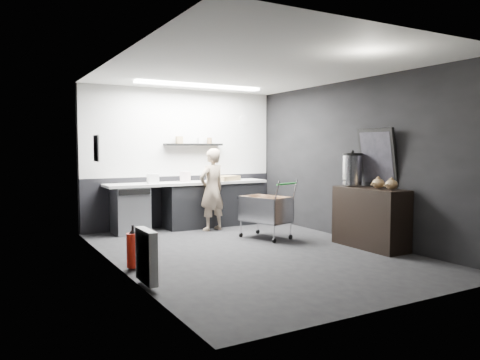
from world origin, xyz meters
TOP-DOWN VIEW (x-y plane):
  - floor at (0.00, 0.00)m, footprint 5.50×5.50m
  - ceiling at (0.00, 0.00)m, footprint 5.50×5.50m
  - wall_back at (0.00, 2.75)m, footprint 5.50×0.00m
  - wall_front at (0.00, -2.75)m, footprint 5.50×0.00m
  - wall_left at (-2.00, 0.00)m, footprint 0.00×5.50m
  - wall_right at (2.00, 0.00)m, footprint 0.00×5.50m
  - kitchen_wall_panel at (0.00, 2.73)m, footprint 3.95×0.02m
  - dado_panel at (0.00, 2.73)m, footprint 3.95×0.02m
  - floating_shelf at (0.20, 2.62)m, footprint 1.20×0.22m
  - wall_clock at (1.40, 2.72)m, footprint 0.20×0.03m
  - poster at (-1.98, 1.30)m, footprint 0.02×0.30m
  - poster_red_band at (-1.98, 1.30)m, footprint 0.02×0.22m
  - radiator at (-1.94, -0.90)m, footprint 0.10×0.50m
  - ceiling_strip at (0.00, 1.85)m, footprint 2.40×0.20m
  - prep_counter at (0.14, 2.42)m, footprint 3.20×0.61m
  - person at (0.28, 1.97)m, footprint 0.64×0.50m
  - shopping_cart at (0.74, 0.82)m, footprint 0.78×1.04m
  - sideboard at (1.76, -0.60)m, footprint 0.53×1.25m
  - fire_extinguisher at (-1.85, -0.09)m, footprint 0.16×0.16m
  - cardboard_box at (0.80, 2.37)m, footprint 0.55×0.48m
  - pink_tub at (-0.07, 2.42)m, footprint 0.20×0.20m
  - white_container at (-0.73, 2.37)m, footprint 0.22×0.18m

SIDE VIEW (x-z plane):
  - floor at x=0.00m, z-range 0.00..0.00m
  - fire_extinguisher at x=-1.85m, z-range -0.01..0.54m
  - radiator at x=-1.94m, z-range 0.05..0.65m
  - prep_counter at x=0.14m, z-range 0.01..0.91m
  - shopping_cart at x=0.74m, z-range -0.02..0.96m
  - dado_panel at x=0.00m, z-range 0.00..1.00m
  - sideboard at x=1.76m, z-range -0.34..1.52m
  - person at x=0.28m, z-range 0.00..1.54m
  - cardboard_box at x=0.80m, z-range 0.90..0.99m
  - white_container at x=-0.73m, z-range 0.90..1.08m
  - pink_tub at x=-0.07m, z-range 0.90..1.10m
  - wall_back at x=0.00m, z-range -1.40..4.10m
  - wall_front at x=0.00m, z-range -1.40..4.10m
  - wall_left at x=-2.00m, z-range -1.40..4.10m
  - wall_right at x=2.00m, z-range -1.40..4.10m
  - poster at x=-1.98m, z-range 1.35..1.75m
  - floating_shelf at x=0.20m, z-range 1.60..1.64m
  - poster_red_band at x=-1.98m, z-range 1.57..1.67m
  - kitchen_wall_panel at x=0.00m, z-range 1.00..2.70m
  - wall_clock at x=1.40m, z-range 2.05..2.25m
  - ceiling_strip at x=0.00m, z-range 2.65..2.69m
  - ceiling at x=0.00m, z-range 2.70..2.70m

